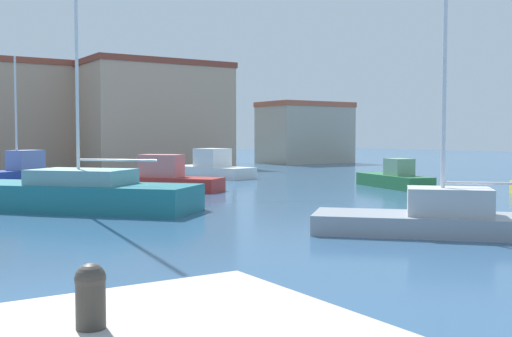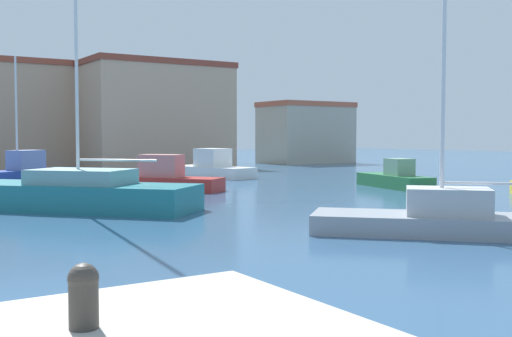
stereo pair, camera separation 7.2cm
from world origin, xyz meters
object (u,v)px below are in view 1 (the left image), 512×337
Objects in this scene: mooring_bollard at (91,293)px; motorboat_red_outer_mooring at (163,179)px; motorboat_white_far_right at (212,168)px; motorboat_green_far_left at (395,179)px; sailboat_teal_distant_north at (79,193)px; sailboat_grey_behind_lamppost at (444,217)px; sailboat_blue_inner_mooring at (20,171)px.

mooring_bollard is 0.09× the size of motorboat_red_outer_mooring.
motorboat_white_far_right is 13.21m from motorboat_green_far_left.
sailboat_grey_behind_lamppost is at bearing -58.69° from sailboat_teal_distant_north.
motorboat_red_outer_mooring reaches higher than mooring_bollard.
mooring_bollard is 13.87m from sailboat_grey_behind_lamppost.
sailboat_grey_behind_lamppost is (12.15, 6.62, -0.96)m from mooring_bollard.
motorboat_white_far_right is 0.91× the size of sailboat_blue_inner_mooring.
sailboat_grey_behind_lamppost reaches higher than motorboat_green_far_left.
sailboat_teal_distant_north is at bearing 73.34° from mooring_bollard.
mooring_bollard is 18.63m from sailboat_teal_distant_north.
motorboat_green_far_left is 0.95× the size of motorboat_red_outer_mooring.
sailboat_blue_inner_mooring reaches higher than motorboat_red_outer_mooring.
sailboat_grey_behind_lamppost is at bearing 28.59° from mooring_bollard.
mooring_bollard is 0.04× the size of sailboat_teal_distant_north.
sailboat_grey_behind_lamppost is 15.89m from motorboat_green_far_left.
motorboat_white_far_right is at bearing 108.64° from motorboat_green_far_left.
sailboat_grey_behind_lamppost reaches higher than mooring_bollard.
sailboat_teal_distant_north is 17.17m from motorboat_green_far_left.
sailboat_blue_inner_mooring reaches higher than motorboat_white_far_right.
motorboat_green_far_left is at bearing -71.36° from motorboat_white_far_right.
sailboat_blue_inner_mooring reaches higher than motorboat_green_far_left.
sailboat_teal_distant_north is at bearing -177.09° from motorboat_green_far_left.
motorboat_red_outer_mooring is at bearing 154.95° from motorboat_green_far_left.
motorboat_green_far_left is (4.22, -12.52, -0.15)m from motorboat_white_far_right.
sailboat_grey_behind_lamppost is 25.34m from motorboat_white_far_right.
motorboat_red_outer_mooring reaches higher than motorboat_green_far_left.
motorboat_white_far_right is 1.14× the size of motorboat_red_outer_mooring.
sailboat_blue_inner_mooring is 15.88m from sailboat_teal_distant_north.
motorboat_white_far_right is at bearing -11.81° from sailboat_blue_inner_mooring.
sailboat_grey_behind_lamppost reaches higher than sailboat_blue_inner_mooring.
sailboat_teal_distant_north is (-1.26, -15.83, -0.04)m from sailboat_blue_inner_mooring.
sailboat_blue_inner_mooring is 0.54× the size of sailboat_teal_distant_north.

